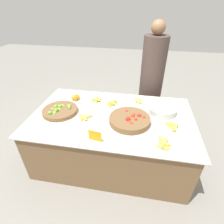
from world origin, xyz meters
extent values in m
plane|color=gray|center=(0.00, 0.00, 0.00)|extent=(12.00, 12.00, 0.00)
cube|color=brown|center=(0.00, 0.00, 0.32)|extent=(1.80, 1.10, 0.65)
cube|color=beige|center=(0.00, 0.00, 0.65)|extent=(1.88, 1.14, 0.01)
cylinder|color=brown|center=(-0.63, -0.04, 0.68)|extent=(0.41, 0.41, 0.05)
sphere|color=#89BC42|center=(-0.72, -0.04, 0.69)|extent=(0.04, 0.04, 0.04)
sphere|color=#6BA333|center=(-0.53, 0.02, 0.72)|extent=(0.05, 0.05, 0.05)
sphere|color=#7AB238|center=(-0.63, -0.05, 0.70)|extent=(0.05, 0.05, 0.05)
sphere|color=#6BA333|center=(-0.65, 0.01, 0.71)|extent=(0.05, 0.05, 0.05)
sphere|color=#7AB238|center=(-0.65, -0.13, 0.70)|extent=(0.05, 0.05, 0.05)
sphere|color=#6BA333|center=(-0.62, -0.01, 0.69)|extent=(0.04, 0.04, 0.04)
sphere|color=#6BA333|center=(-0.52, -0.01, 0.71)|extent=(0.04, 0.04, 0.04)
sphere|color=#6BA333|center=(-0.65, -0.09, 0.72)|extent=(0.05, 0.05, 0.05)
sphere|color=#6BA333|center=(-0.69, -0.15, 0.72)|extent=(0.05, 0.05, 0.05)
sphere|color=#6BA333|center=(-0.70, 0.00, 0.71)|extent=(0.05, 0.05, 0.05)
sphere|color=#89BC42|center=(-0.63, 0.04, 0.70)|extent=(0.04, 0.04, 0.04)
cylinder|color=brown|center=(0.21, -0.10, 0.69)|extent=(0.45, 0.45, 0.07)
sphere|color=red|center=(0.20, -0.15, 0.74)|extent=(0.05, 0.05, 0.05)
sphere|color=red|center=(0.25, -0.08, 0.72)|extent=(0.04, 0.04, 0.04)
sphere|color=red|center=(0.24, -0.20, 0.72)|extent=(0.04, 0.04, 0.04)
sphere|color=red|center=(0.21, 0.04, 0.70)|extent=(0.05, 0.05, 0.05)
sphere|color=red|center=(0.26, -0.25, 0.71)|extent=(0.04, 0.04, 0.04)
sphere|color=red|center=(0.20, -0.06, 0.69)|extent=(0.05, 0.05, 0.05)
sphere|color=red|center=(0.16, 0.03, 0.72)|extent=(0.05, 0.05, 0.05)
sphere|color=red|center=(0.28, -0.13, 0.73)|extent=(0.04, 0.04, 0.04)
sphere|color=red|center=(0.25, -0.06, 0.73)|extent=(0.04, 0.04, 0.04)
sphere|color=red|center=(0.08, -0.02, 0.69)|extent=(0.05, 0.05, 0.05)
sphere|color=red|center=(0.25, -0.03, 0.71)|extent=(0.05, 0.05, 0.05)
sphere|color=red|center=(0.31, -0.05, 0.73)|extent=(0.05, 0.05, 0.05)
sphere|color=red|center=(0.24, -0.06, 0.72)|extent=(0.05, 0.05, 0.05)
sphere|color=red|center=(0.24, -0.10, 0.71)|extent=(0.04, 0.04, 0.04)
sphere|color=red|center=(0.20, -0.19, 0.69)|extent=(0.04, 0.04, 0.04)
sphere|color=red|center=(0.16, -0.18, 0.71)|extent=(0.04, 0.04, 0.04)
sphere|color=red|center=(0.37, -0.07, 0.73)|extent=(0.04, 0.04, 0.04)
sphere|color=red|center=(0.23, -0.11, 0.71)|extent=(0.04, 0.04, 0.04)
sphere|color=red|center=(0.30, -0.06, 0.69)|extent=(0.05, 0.05, 0.05)
sphere|color=red|center=(0.21, -0.16, 0.72)|extent=(0.04, 0.04, 0.04)
sphere|color=orange|center=(-0.55, 0.27, 0.70)|extent=(0.08, 0.08, 0.08)
sphere|color=orange|center=(-0.54, 0.31, 0.70)|extent=(0.07, 0.07, 0.07)
sphere|color=orange|center=(-0.56, 0.28, 0.70)|extent=(0.07, 0.07, 0.07)
sphere|color=orange|center=(-0.56, 0.27, 0.70)|extent=(0.08, 0.08, 0.08)
cylinder|color=silver|center=(0.58, 0.16, 0.70)|extent=(0.33, 0.33, 0.08)
cube|color=orange|center=(-0.09, -0.45, 0.72)|extent=(0.14, 0.03, 0.12)
ellipsoid|color=#EFDB4C|center=(-0.03, 0.27, 0.68)|extent=(0.13, 0.11, 0.03)
ellipsoid|color=#EFDB4C|center=(-0.07, 0.22, 0.68)|extent=(0.07, 0.16, 0.03)
ellipsoid|color=#EFDB4C|center=(-0.03, 0.26, 0.68)|extent=(0.03, 0.11, 0.03)
ellipsoid|color=#EFDB4C|center=(-0.04, 0.24, 0.68)|extent=(0.12, 0.10, 0.03)
ellipsoid|color=#EFDB4C|center=(-0.05, 0.24, 0.68)|extent=(0.12, 0.10, 0.03)
ellipsoid|color=#EFDB4C|center=(-0.04, 0.23, 0.70)|extent=(0.12, 0.07, 0.03)
ellipsoid|color=#EFDB4C|center=(-0.05, 0.24, 0.71)|extent=(0.12, 0.13, 0.04)
ellipsoid|color=#EFDB4C|center=(-0.34, -0.11, 0.67)|extent=(0.09, 0.15, 0.03)
ellipsoid|color=#EFDB4C|center=(-0.30, -0.11, 0.68)|extent=(0.12, 0.13, 0.03)
ellipsoid|color=#EFDB4C|center=(-0.31, -0.12, 0.68)|extent=(0.10, 0.11, 0.03)
ellipsoid|color=#EFDB4C|center=(-0.28, -0.11, 0.68)|extent=(0.13, 0.14, 0.04)
ellipsoid|color=#EFDB4C|center=(0.68, -0.12, 0.68)|extent=(0.05, 0.12, 0.03)
ellipsoid|color=#EFDB4C|center=(0.69, -0.14, 0.68)|extent=(0.10, 0.13, 0.03)
ellipsoid|color=#EFDB4C|center=(0.65, -0.11, 0.68)|extent=(0.12, 0.14, 0.03)
ellipsoid|color=#EFDB4C|center=(0.67, -0.11, 0.71)|extent=(0.12, 0.07, 0.04)
ellipsoid|color=#EFDB4C|center=(0.69, -0.13, 0.70)|extent=(0.03, 0.16, 0.03)
ellipsoid|color=#EFDB4C|center=(0.28, 0.37, 0.68)|extent=(0.11, 0.13, 0.03)
ellipsoid|color=#EFDB4C|center=(0.30, 0.41, 0.68)|extent=(0.09, 0.11, 0.03)
ellipsoid|color=#EFDB4C|center=(0.30, 0.40, 0.68)|extent=(0.08, 0.15, 0.03)
ellipsoid|color=#EFDB4C|center=(0.29, 0.39, 0.68)|extent=(0.10, 0.11, 0.03)
ellipsoid|color=#EFDB4C|center=(-0.27, 0.33, 0.68)|extent=(0.14, 0.07, 0.03)
ellipsoid|color=#EFDB4C|center=(-0.29, 0.33, 0.68)|extent=(0.10, 0.11, 0.03)
ellipsoid|color=#EFDB4C|center=(-0.28, 0.32, 0.68)|extent=(0.12, 0.06, 0.03)
ellipsoid|color=#EFDB4C|center=(-0.27, 0.29, 0.68)|extent=(0.08, 0.13, 0.04)
ellipsoid|color=#EFDB4C|center=(-0.25, 0.30, 0.68)|extent=(0.12, 0.04, 0.03)
ellipsoid|color=#EFDB4C|center=(-0.27, 0.28, 0.70)|extent=(0.12, 0.06, 0.03)
ellipsoid|color=#EFDB4C|center=(-0.26, 0.30, 0.70)|extent=(0.03, 0.12, 0.03)
ellipsoid|color=#EFDB4C|center=(0.57, -0.39, 0.68)|extent=(0.14, 0.06, 0.03)
ellipsoid|color=#EFDB4C|center=(0.58, -0.42, 0.67)|extent=(0.04, 0.13, 0.03)
ellipsoid|color=#EFDB4C|center=(0.55, -0.45, 0.68)|extent=(0.14, 0.07, 0.03)
ellipsoid|color=#EFDB4C|center=(0.55, -0.38, 0.70)|extent=(0.11, 0.15, 0.03)
ellipsoid|color=#EFDB4C|center=(0.57, -0.40, 0.71)|extent=(0.09, 0.16, 0.03)
cylinder|color=#473833|center=(0.45, 0.91, 0.70)|extent=(0.35, 0.35, 1.40)
sphere|color=#896042|center=(0.45, 0.91, 1.50)|extent=(0.19, 0.19, 0.19)
camera|label=1|loc=(0.30, -1.67, 1.82)|focal=28.00mm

